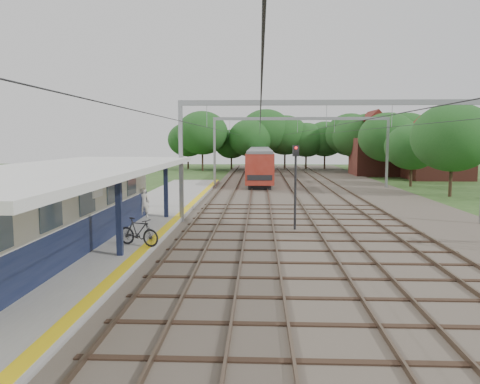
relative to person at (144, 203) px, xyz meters
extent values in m
plane|color=#2D4C1E|center=(7.15, -14.80, -1.21)|extent=(160.00, 160.00, 0.00)
cube|color=#473D33|center=(11.15, 15.20, -1.16)|extent=(18.00, 90.00, 0.10)
cube|color=gray|center=(-0.35, -0.80, -1.04)|extent=(5.00, 52.00, 0.35)
cube|color=yellow|center=(1.90, -0.80, -0.86)|extent=(0.45, 52.00, 0.01)
cube|color=beige|center=(-1.75, -7.80, 0.84)|extent=(3.20, 18.00, 3.40)
cube|color=black|center=(-0.13, -7.80, -0.16)|extent=(0.06, 18.00, 1.40)
cube|color=slate|center=(-0.12, -7.80, 1.34)|extent=(0.05, 16.00, 1.30)
cube|color=black|center=(1.25, -8.80, 0.74)|extent=(0.22, 0.22, 3.20)
cube|color=black|center=(1.25, 0.20, 0.74)|extent=(0.22, 0.22, 3.20)
cube|color=silver|center=(-0.65, -8.80, 2.46)|extent=(6.40, 20.00, 0.24)
cube|color=white|center=(1.15, -10.80, 1.79)|extent=(0.06, 0.85, 0.26)
cube|color=brown|center=(2.94, 15.20, -1.04)|extent=(0.07, 88.00, 0.15)
cube|color=brown|center=(4.37, 15.20, -1.04)|extent=(0.07, 88.00, 0.15)
cube|color=brown|center=(5.94, 15.20, -1.04)|extent=(0.07, 88.00, 0.15)
cube|color=brown|center=(7.37, 15.20, -1.04)|extent=(0.07, 88.00, 0.15)
cube|color=brown|center=(9.64, 15.20, -1.04)|extent=(0.07, 88.00, 0.15)
cube|color=brown|center=(11.07, 15.20, -1.04)|extent=(0.07, 88.00, 0.15)
cube|color=brown|center=(13.24, 15.20, -1.04)|extent=(0.07, 88.00, 0.15)
cube|color=brown|center=(14.67, 15.20, -1.04)|extent=(0.07, 88.00, 0.15)
cube|color=gray|center=(2.15, 0.20, 2.29)|extent=(0.22, 0.22, 7.00)
cube|color=gray|center=(10.65, 0.20, 5.64)|extent=(17.00, 0.20, 0.30)
cube|color=gray|center=(2.15, 20.20, 2.29)|extent=(0.22, 0.22, 7.00)
cube|color=gray|center=(19.15, 20.20, 2.29)|extent=(0.22, 0.22, 7.00)
cube|color=gray|center=(10.65, 20.20, 5.64)|extent=(17.00, 0.20, 0.30)
cylinder|color=black|center=(3.65, 15.20, 4.29)|extent=(0.02, 88.00, 0.02)
cylinder|color=black|center=(6.65, 15.20, 4.29)|extent=(0.02, 88.00, 0.02)
cylinder|color=black|center=(10.35, 15.20, 4.29)|extent=(0.02, 88.00, 0.02)
cylinder|color=black|center=(13.95, 15.20, 4.29)|extent=(0.02, 88.00, 0.02)
cylinder|color=#382619|center=(-2.85, 46.20, 0.23)|extent=(0.28, 0.28, 2.88)
ellipsoid|color=#1C4C1B|center=(-2.85, 46.20, 3.75)|extent=(6.72, 6.72, 5.76)
cylinder|color=#382619|center=(3.15, 48.20, 0.05)|extent=(0.28, 0.28, 2.52)
ellipsoid|color=#1C4C1B|center=(3.15, 48.20, 3.13)|extent=(5.88, 5.88, 5.04)
cylinder|color=#382619|center=(9.15, 45.20, 0.41)|extent=(0.28, 0.28, 3.24)
ellipsoid|color=#1C4C1B|center=(9.15, 45.20, 4.37)|extent=(7.56, 7.56, 6.48)
cylinder|color=#382619|center=(15.15, 47.20, 0.14)|extent=(0.28, 0.28, 2.70)
ellipsoid|color=#1C4C1B|center=(15.15, 47.20, 3.44)|extent=(6.30, 6.30, 5.40)
cylinder|color=#382619|center=(21.65, 23.20, 0.05)|extent=(0.28, 0.28, 2.52)
ellipsoid|color=#1C4C1B|center=(21.65, 23.20, 3.13)|extent=(5.88, 5.88, 5.04)
cylinder|color=#382619|center=(22.15, 39.20, 0.23)|extent=(0.28, 0.28, 2.88)
ellipsoid|color=#1C4C1B|center=(22.15, 39.20, 3.75)|extent=(6.72, 6.72, 5.76)
cube|color=brown|center=(28.15, 31.20, 1.04)|extent=(7.00, 6.00, 4.50)
cube|color=#5C1D17|center=(28.15, 31.20, 4.19)|extent=(4.99, 6.12, 4.99)
cube|color=brown|center=(23.15, 37.20, 1.29)|extent=(8.00, 6.00, 5.00)
cube|color=#5C1D17|center=(23.15, 37.20, 4.69)|extent=(5.52, 6.12, 5.52)
imported|color=beige|center=(0.00, 0.00, 0.00)|extent=(0.70, 0.53, 1.73)
imported|color=black|center=(1.55, -7.16, -0.27)|extent=(2.05, 1.26, 1.19)
cube|color=black|center=(6.65, 25.19, -0.89)|extent=(2.17, 15.51, 0.44)
cube|color=maroon|center=(6.65, 25.19, 0.80)|extent=(2.72, 16.86, 2.92)
cube|color=black|center=(6.65, 25.19, 1.09)|extent=(2.76, 15.51, 0.84)
cube|color=slate|center=(6.65, 25.19, 2.38)|extent=(2.50, 16.86, 0.28)
cube|color=black|center=(6.65, 42.65, -0.89)|extent=(2.17, 15.51, 0.44)
cube|color=maroon|center=(6.65, 42.65, 0.80)|extent=(2.72, 16.86, 2.92)
cube|color=black|center=(6.65, 42.65, 1.09)|extent=(2.76, 15.51, 0.84)
cube|color=slate|center=(6.65, 42.65, 2.38)|extent=(2.50, 16.86, 0.28)
cylinder|color=black|center=(8.50, -2.00, 0.85)|extent=(0.14, 0.14, 4.13)
cube|color=black|center=(8.50, -2.00, 3.02)|extent=(0.34, 0.24, 0.57)
sphere|color=red|center=(8.50, -2.10, 3.17)|extent=(0.14, 0.14, 0.14)
camera|label=1|loc=(6.63, -26.31, 3.59)|focal=35.00mm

